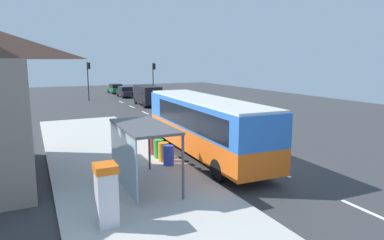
{
  "coord_description": "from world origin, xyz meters",
  "views": [
    {
      "loc": [
        -9.97,
        -13.19,
        5.16
      ],
      "look_at": [
        -1.0,
        5.54,
        1.5
      ],
      "focal_mm": 31.52,
      "sensor_mm": 36.0,
      "label": 1
    }
  ],
  "objects_px": {
    "recycling_bin_blue": "(169,155)",
    "recycling_bin_green": "(159,149)",
    "sedan_far": "(116,88)",
    "bus": "(204,123)",
    "sedan_near": "(126,92)",
    "recycling_bin_orange": "(163,152)",
    "traffic_light_far_side": "(88,75)",
    "white_van": "(147,94)",
    "ticket_machine": "(107,194)",
    "traffic_light_near_side": "(154,75)",
    "bus_shelter": "(136,140)",
    "recycling_bin_red": "(154,146)"
  },
  "relations": [
    {
      "from": "recycling_bin_blue",
      "to": "recycling_bin_green",
      "type": "distance_m",
      "value": 1.4
    },
    {
      "from": "sedan_far",
      "to": "recycling_bin_green",
      "type": "xyz_separation_m",
      "value": [
        -6.5,
        -37.96,
        -0.14
      ]
    },
    {
      "from": "recycling_bin_blue",
      "to": "recycling_bin_green",
      "type": "xyz_separation_m",
      "value": [
        0.0,
        1.4,
        0.0
      ]
    },
    {
      "from": "bus",
      "to": "sedan_near",
      "type": "xyz_separation_m",
      "value": [
        4.01,
        32.02,
        -1.05
      ]
    },
    {
      "from": "recycling_bin_orange",
      "to": "traffic_light_far_side",
      "type": "height_order",
      "value": "traffic_light_far_side"
    },
    {
      "from": "sedan_far",
      "to": "traffic_light_far_side",
      "type": "xyz_separation_m",
      "value": [
        -5.4,
        -8.63,
        2.55
      ]
    },
    {
      "from": "white_van",
      "to": "sedan_far",
      "type": "height_order",
      "value": "white_van"
    },
    {
      "from": "sedan_far",
      "to": "ticket_machine",
      "type": "xyz_separation_m",
      "value": [
        -10.44,
        -44.21,
        0.38
      ]
    },
    {
      "from": "ticket_machine",
      "to": "recycling_bin_green",
      "type": "xyz_separation_m",
      "value": [
        3.94,
        6.25,
        -0.52
      ]
    },
    {
      "from": "white_van",
      "to": "traffic_light_near_side",
      "type": "relative_size",
      "value": 1.08
    },
    {
      "from": "sedan_far",
      "to": "white_van",
      "type": "bearing_deg",
      "value": -90.35
    },
    {
      "from": "sedan_far",
      "to": "traffic_light_far_side",
      "type": "height_order",
      "value": "traffic_light_far_side"
    },
    {
      "from": "sedan_far",
      "to": "bus_shelter",
      "type": "relative_size",
      "value": 1.11
    },
    {
      "from": "sedan_near",
      "to": "recycling_bin_orange",
      "type": "distance_m",
      "value": 33.05
    },
    {
      "from": "recycling_bin_green",
      "to": "sedan_near",
      "type": "bearing_deg",
      "value": 78.41
    },
    {
      "from": "white_van",
      "to": "recycling_bin_orange",
      "type": "height_order",
      "value": "white_van"
    },
    {
      "from": "white_van",
      "to": "recycling_bin_blue",
      "type": "height_order",
      "value": "white_van"
    },
    {
      "from": "sedan_near",
      "to": "traffic_light_far_side",
      "type": "xyz_separation_m",
      "value": [
        -5.4,
        -2.37,
        2.55
      ]
    },
    {
      "from": "sedan_far",
      "to": "recycling_bin_red",
      "type": "height_order",
      "value": "sedan_far"
    },
    {
      "from": "white_van",
      "to": "recycling_bin_orange",
      "type": "bearing_deg",
      "value": -106.16
    },
    {
      "from": "white_van",
      "to": "recycling_bin_blue",
      "type": "xyz_separation_m",
      "value": [
        -6.4,
        -22.79,
        -0.69
      ]
    },
    {
      "from": "traffic_light_near_side",
      "to": "traffic_light_far_side",
      "type": "xyz_separation_m",
      "value": [
        -8.6,
        0.8,
        0.08
      ]
    },
    {
      "from": "sedan_far",
      "to": "recycling_bin_red",
      "type": "xyz_separation_m",
      "value": [
        -6.5,
        -37.26,
        -0.14
      ]
    },
    {
      "from": "recycling_bin_orange",
      "to": "traffic_light_near_side",
      "type": "distance_m",
      "value": 30.91
    },
    {
      "from": "bus",
      "to": "recycling_bin_red",
      "type": "bearing_deg",
      "value": 157.77
    },
    {
      "from": "recycling_bin_blue",
      "to": "traffic_light_near_side",
      "type": "xyz_separation_m",
      "value": [
        9.7,
        29.93,
        2.61
      ]
    },
    {
      "from": "bus",
      "to": "traffic_light_near_side",
      "type": "bearing_deg",
      "value": 75.96
    },
    {
      "from": "recycling_bin_orange",
      "to": "recycling_bin_red",
      "type": "xyz_separation_m",
      "value": [
        0.0,
        1.4,
        0.0
      ]
    },
    {
      "from": "traffic_light_near_side",
      "to": "recycling_bin_green",
      "type": "bearing_deg",
      "value": -108.78
    },
    {
      "from": "sedan_near",
      "to": "recycling_bin_orange",
      "type": "height_order",
      "value": "sedan_near"
    },
    {
      "from": "recycling_bin_green",
      "to": "traffic_light_far_side",
      "type": "xyz_separation_m",
      "value": [
        1.1,
        29.33,
        2.68
      ]
    },
    {
      "from": "sedan_near",
      "to": "traffic_light_far_side",
      "type": "relative_size",
      "value": 0.88
    },
    {
      "from": "recycling_bin_orange",
      "to": "recycling_bin_red",
      "type": "bearing_deg",
      "value": 90.0
    },
    {
      "from": "ticket_machine",
      "to": "recycling_bin_orange",
      "type": "relative_size",
      "value": 2.04
    },
    {
      "from": "sedan_near",
      "to": "bus",
      "type": "bearing_deg",
      "value": -97.14
    },
    {
      "from": "recycling_bin_red",
      "to": "traffic_light_near_side",
      "type": "bearing_deg",
      "value": 70.78
    },
    {
      "from": "recycling_bin_blue",
      "to": "recycling_bin_orange",
      "type": "bearing_deg",
      "value": 90.0
    },
    {
      "from": "sedan_near",
      "to": "recycling_bin_blue",
      "type": "bearing_deg",
      "value": -101.11
    },
    {
      "from": "white_van",
      "to": "ticket_machine",
      "type": "bearing_deg",
      "value": -110.51
    },
    {
      "from": "sedan_near",
      "to": "bus_shelter",
      "type": "relative_size",
      "value": 1.1
    },
    {
      "from": "bus",
      "to": "sedan_near",
      "type": "height_order",
      "value": "bus"
    },
    {
      "from": "recycling_bin_green",
      "to": "traffic_light_near_side",
      "type": "bearing_deg",
      "value": 71.22
    },
    {
      "from": "traffic_light_near_side",
      "to": "bus_shelter",
      "type": "relative_size",
      "value": 1.22
    },
    {
      "from": "bus",
      "to": "white_van",
      "type": "height_order",
      "value": "bus"
    },
    {
      "from": "traffic_light_near_side",
      "to": "white_van",
      "type": "bearing_deg",
      "value": -114.79
    },
    {
      "from": "white_van",
      "to": "recycling_bin_blue",
      "type": "relative_size",
      "value": 5.55
    },
    {
      "from": "recycling_bin_orange",
      "to": "recycling_bin_red",
      "type": "height_order",
      "value": "same"
    },
    {
      "from": "traffic_light_near_side",
      "to": "sedan_far",
      "type": "bearing_deg",
      "value": 108.75
    },
    {
      "from": "recycling_bin_orange",
      "to": "bus_shelter",
      "type": "height_order",
      "value": "bus_shelter"
    },
    {
      "from": "sedan_far",
      "to": "recycling_bin_red",
      "type": "distance_m",
      "value": 37.82
    }
  ]
}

